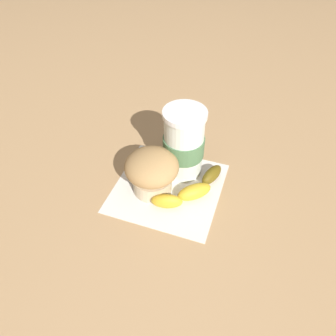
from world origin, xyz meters
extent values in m
plane|color=tan|center=(0.00, 0.00, 0.00)|extent=(3.00, 3.00, 0.00)
cube|color=white|center=(0.00, 0.00, 0.00)|extent=(0.27, 0.27, 0.00)
cylinder|color=silver|center=(-0.05, 0.03, 0.07)|extent=(0.08, 0.08, 0.14)
cylinder|color=white|center=(-0.05, 0.03, 0.15)|extent=(0.09, 0.09, 0.01)
cylinder|color=#4C754C|center=(-0.05, 0.03, 0.07)|extent=(0.09, 0.09, 0.04)
cylinder|color=beige|center=(0.01, -0.03, 0.02)|extent=(0.08, 0.08, 0.03)
ellipsoid|color=#AD8451|center=(0.01, -0.03, 0.06)|extent=(0.11, 0.11, 0.06)
ellipsoid|color=gold|center=(0.05, 0.00, 0.02)|extent=(0.03, 0.06, 0.03)
ellipsoid|color=gold|center=(0.02, 0.05, 0.02)|extent=(0.06, 0.08, 0.03)
ellipsoid|color=brown|center=(-0.02, 0.09, 0.02)|extent=(0.06, 0.06, 0.03)
camera|label=1|loc=(0.46, 0.02, 0.50)|focal=35.00mm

